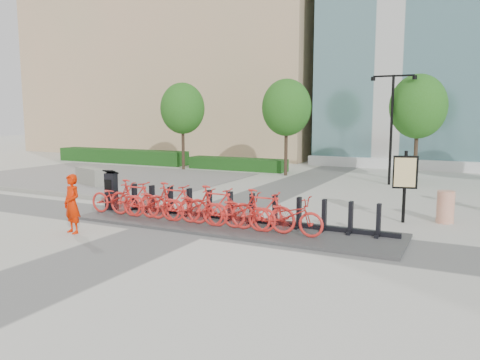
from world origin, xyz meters
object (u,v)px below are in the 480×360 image
at_px(worker_red, 72,204).
at_px(construction_barrel, 445,207).
at_px(jersey_barrier, 91,176).
at_px(map_sign, 405,175).
at_px(bike_0, 116,198).
at_px(kiosk, 111,190).

bearing_deg(worker_red, construction_barrel, 45.90).
height_order(worker_red, construction_barrel, worker_red).
distance_m(worker_red, jersey_barrier, 9.30).
bearing_deg(map_sign, bike_0, -173.86).
height_order(worker_red, jersey_barrier, worker_red).
xyz_separation_m(jersey_barrier, map_sign, (14.01, -1.65, 1.03)).
xyz_separation_m(worker_red, map_sign, (7.88, 5.34, 0.62)).
relative_size(worker_red, jersey_barrier, 0.80).
distance_m(jersey_barrier, map_sign, 14.14).
bearing_deg(kiosk, map_sign, 8.18).
xyz_separation_m(construction_barrel, map_sign, (-1.12, -0.51, 0.94)).
bearing_deg(kiosk, worker_red, -77.70).
xyz_separation_m(bike_0, worker_red, (0.36, -2.15, 0.21)).
height_order(construction_barrel, jersey_barrier, construction_barrel).
bearing_deg(bike_0, construction_barrel, -68.48).
bearing_deg(jersey_barrier, construction_barrel, 16.49).
bearing_deg(construction_barrel, kiosk, -162.42).
relative_size(construction_barrel, map_sign, 0.45).
height_order(jersey_barrier, map_sign, map_sign).
height_order(bike_0, kiosk, kiosk).
bearing_deg(bike_0, jersey_barrier, 50.01).
distance_m(construction_barrel, jersey_barrier, 15.17).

